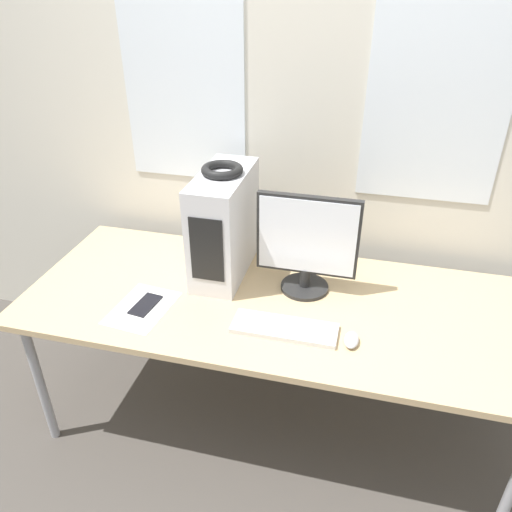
# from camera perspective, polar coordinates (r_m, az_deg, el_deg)

# --- Properties ---
(ground_plane) EXTENTS (14.00, 14.00, 0.00)m
(ground_plane) POSITION_cam_1_polar(r_m,az_deg,el_deg) (2.31, -0.78, -25.76)
(ground_plane) COLOR #47423D
(wall_back) EXTENTS (8.00, 0.07, 2.70)m
(wall_back) POSITION_cam_1_polar(r_m,az_deg,el_deg) (2.31, 5.50, 16.29)
(wall_back) COLOR beige
(wall_back) RESTS_ON ground_plane
(desk) EXTENTS (2.09, 0.86, 0.71)m
(desk) POSITION_cam_1_polar(r_m,az_deg,el_deg) (2.11, 2.09, -5.93)
(desk) COLOR tan
(desk) RESTS_ON ground_plane
(pc_tower) EXTENTS (0.20, 0.46, 0.46)m
(pc_tower) POSITION_cam_1_polar(r_m,az_deg,el_deg) (2.16, -3.67, 3.64)
(pc_tower) COLOR silver
(pc_tower) RESTS_ON desk
(headphones) EXTENTS (0.17, 0.17, 0.04)m
(headphones) POSITION_cam_1_polar(r_m,az_deg,el_deg) (2.06, -3.89, 9.81)
(headphones) COLOR black
(headphones) RESTS_ON pc_tower
(monitor_main) EXTENTS (0.42, 0.20, 0.43)m
(monitor_main) POSITION_cam_1_polar(r_m,az_deg,el_deg) (2.04, 5.85, 1.43)
(monitor_main) COLOR black
(monitor_main) RESTS_ON desk
(keyboard) EXTENTS (0.40, 0.14, 0.02)m
(keyboard) POSITION_cam_1_polar(r_m,az_deg,el_deg) (1.92, 3.28, -8.23)
(keyboard) COLOR silver
(keyboard) RESTS_ON desk
(mouse) EXTENTS (0.05, 0.10, 0.03)m
(mouse) POSITION_cam_1_polar(r_m,az_deg,el_deg) (1.89, 10.85, -9.39)
(mouse) COLOR #B2B2B7
(mouse) RESTS_ON desk
(cell_phone) EXTENTS (0.09, 0.16, 0.01)m
(cell_phone) POSITION_cam_1_polar(r_m,az_deg,el_deg) (2.09, -12.52, -5.48)
(cell_phone) COLOR black
(cell_phone) RESTS_ON desk
(paper_sheet_left) EXTENTS (0.24, 0.32, 0.00)m
(paper_sheet_left) POSITION_cam_1_polar(r_m,az_deg,el_deg) (2.08, -12.88, -5.80)
(paper_sheet_left) COLOR white
(paper_sheet_left) RESTS_ON desk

